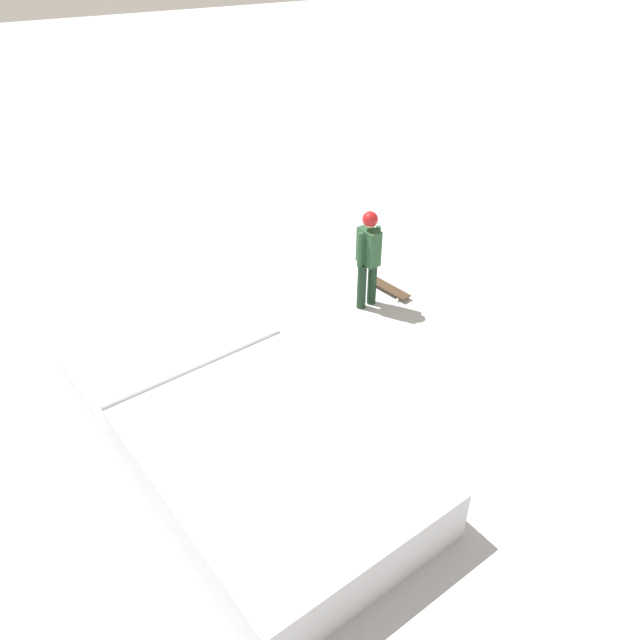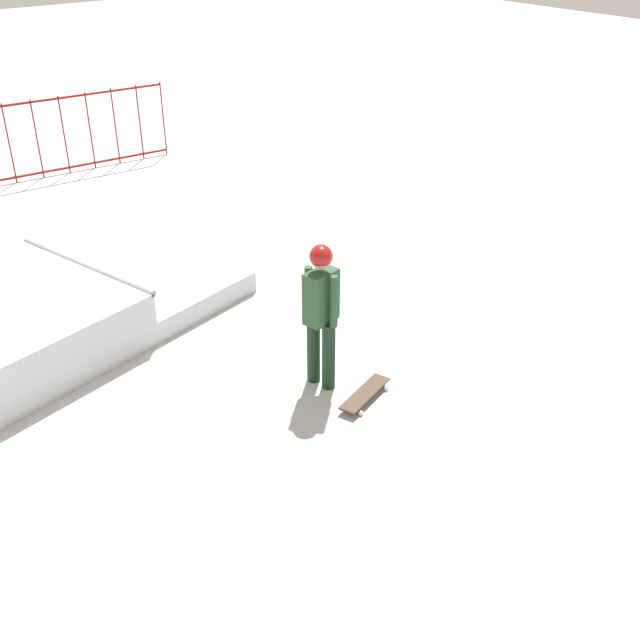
% 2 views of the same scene
% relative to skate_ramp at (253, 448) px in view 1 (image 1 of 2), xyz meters
% --- Properties ---
extents(ground_plane, '(60.00, 60.00, 0.00)m').
position_rel_skate_ramp_xyz_m(ground_plane, '(-0.13, -0.15, -0.32)').
color(ground_plane, '#B7BABF').
extents(skate_ramp, '(5.89, 3.89, 0.74)m').
position_rel_skate_ramp_xyz_m(skate_ramp, '(0.00, 0.00, 0.00)').
color(skate_ramp, silver).
rests_on(skate_ramp, ground).
extents(skater, '(0.42, 0.43, 1.73)m').
position_rel_skate_ramp_xyz_m(skater, '(2.67, -2.83, 0.69)').
color(skater, black).
rests_on(skater, ground).
extents(skateboard, '(0.82, 0.45, 0.09)m').
position_rel_skate_ramp_xyz_m(skateboard, '(2.86, -3.37, -0.24)').
color(skateboard, '#3F2D1E').
rests_on(skateboard, ground).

